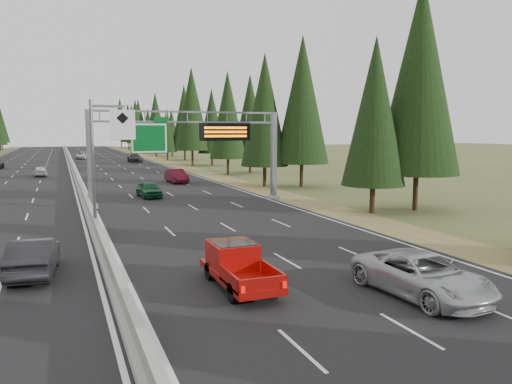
{
  "coord_description": "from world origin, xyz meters",
  "views": [
    {
      "loc": [
        -1.82,
        -6.5,
        6.19
      ],
      "look_at": [
        8.59,
        20.0,
        2.71
      ],
      "focal_mm": 35.0,
      "sensor_mm": 36.0,
      "label": 1
    }
  ],
  "objects": [
    {
      "name": "car_ahead_green",
      "position": [
        5.72,
        40.0,
        0.81
      ],
      "size": [
        2.07,
        4.43,
        1.47
      ],
      "primitive_type": "imported",
      "rotation": [
        0.0,
        0.0,
        0.08
      ],
      "color": "#114D27",
      "rests_on": "road"
    },
    {
      "name": "car_onc_white",
      "position": [
        -4.48,
        67.4,
        0.78
      ],
      "size": [
        2.04,
        4.25,
        1.4
      ],
      "primitive_type": "imported",
      "rotation": [
        0.0,
        0.0,
        3.24
      ],
      "color": "silver",
      "rests_on": "road"
    },
    {
      "name": "red_pickup",
      "position": [
        4.51,
        11.82,
        1.0
      ],
      "size": [
        1.83,
        5.11,
        1.67
      ],
      "color": "black",
      "rests_on": "road"
    },
    {
      "name": "road",
      "position": [
        0.0,
        80.0,
        0.04
      ],
      "size": [
        32.0,
        260.0,
        0.08
      ],
      "primitive_type": "cube",
      "color": "black",
      "rests_on": "ground"
    },
    {
      "name": "shoulder_right",
      "position": [
        17.8,
        80.0,
        0.03
      ],
      "size": [
        3.6,
        260.0,
        0.06
      ],
      "primitive_type": "cube",
      "color": "olive",
      "rests_on": "ground"
    },
    {
      "name": "car_ahead_dkred",
      "position": [
        10.99,
        52.09,
        0.89
      ],
      "size": [
        2.06,
        5.05,
        1.63
      ],
      "primitive_type": "imported",
      "rotation": [
        0.0,
        0.0,
        0.07
      ],
      "color": "#520B1A",
      "rests_on": "road"
    },
    {
      "name": "silver_minivan",
      "position": [
        10.5,
        8.0,
        0.88
      ],
      "size": [
        3.12,
        5.96,
        1.6
      ],
      "primitive_type": "imported",
      "rotation": [
        0.0,
        0.0,
        0.08
      ],
      "color": "#ACADB1",
      "rests_on": "road"
    },
    {
      "name": "car_onc_near",
      "position": [
        -3.06,
        16.25,
        0.88
      ],
      "size": [
        2.1,
        4.97,
        1.59
      ],
      "primitive_type": "imported",
      "rotation": [
        0.0,
        0.0,
        3.05
      ],
      "color": "black",
      "rests_on": "road"
    },
    {
      "name": "car_ahead_dkgrey",
      "position": [
        12.06,
        95.22,
        0.9
      ],
      "size": [
        2.66,
        5.79,
        1.64
      ],
      "primitive_type": "imported",
      "rotation": [
        0.0,
        0.0,
        0.07
      ],
      "color": "black",
      "rests_on": "road"
    },
    {
      "name": "hov_sign_pole",
      "position": [
        0.58,
        24.97,
        4.72
      ],
      "size": [
        2.8,
        0.5,
        8.0
      ],
      "color": "slate",
      "rests_on": "road"
    },
    {
      "name": "car_ahead_far",
      "position": [
        5.22,
        123.1,
        0.8
      ],
      "size": [
        1.86,
        4.27,
        1.43
      ],
      "primitive_type": "imported",
      "rotation": [
        0.0,
        0.0,
        -0.04
      ],
      "color": "black",
      "rests_on": "road"
    },
    {
      "name": "sign_gantry",
      "position": [
        8.92,
        34.88,
        5.27
      ],
      "size": [
        16.75,
        0.98,
        7.8
      ],
      "color": "slate",
      "rests_on": "road"
    },
    {
      "name": "tree_row_right",
      "position": [
        22.01,
        75.56,
        9.07
      ],
      "size": [
        11.6,
        239.36,
        18.57
      ],
      "color": "black",
      "rests_on": "ground"
    },
    {
      "name": "car_ahead_white",
      "position": [
        2.79,
        110.54,
        0.87
      ],
      "size": [
        3.08,
        5.86,
        1.57
      ],
      "primitive_type": "imported",
      "rotation": [
        0.0,
        0.0,
        -0.09
      ],
      "color": "#B9B9B9",
      "rests_on": "road"
    },
    {
      "name": "median_barrier",
      "position": [
        0.0,
        80.0,
        0.41
      ],
      "size": [
        0.7,
        260.0,
        0.85
      ],
      "color": "gray",
      "rests_on": "road"
    }
  ]
}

